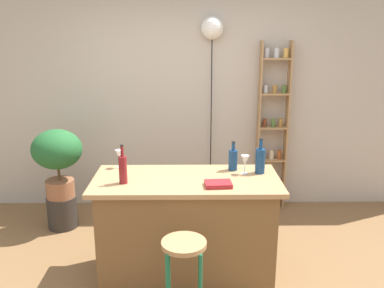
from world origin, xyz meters
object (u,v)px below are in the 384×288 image
object	(u,v)px
potted_plant	(57,155)
bottle_spirits_clear	(233,159)
bar_stool	(184,265)
wine_glass_center	(119,155)
plant_stool	(62,212)
bottle_sauce_amber	(260,160)
pendant_globe_light	(212,30)
bottle_soda_blue	(123,169)
wine_glass_left	(245,161)
spice_shelf	(272,131)
cookbook	(218,184)

from	to	relation	value
potted_plant	bottle_spirits_clear	size ratio (longest dim) A/B	2.87
bar_stool	wine_glass_center	size ratio (longest dim) A/B	4.19
plant_stool	bottle_sauce_amber	xyz separation A→B (m)	(2.00, -0.83, 0.86)
bar_stool	pendant_globe_light	size ratio (longest dim) A/B	0.30
plant_stool	pendant_globe_light	distance (m)	2.61
bottle_soda_blue	wine_glass_center	bearing A→B (deg)	103.10
bottle_sauce_amber	plant_stool	bearing A→B (deg)	157.54
pendant_globe_light	wine_glass_left	bearing A→B (deg)	-81.57
spice_shelf	plant_stool	bearing A→B (deg)	-167.14
bar_stool	plant_stool	xyz separation A→B (m)	(-1.35, 1.60, -0.33)
bottle_sauce_amber	wine_glass_left	world-z (taller)	bottle_sauce_amber
bottle_soda_blue	pendant_globe_light	bearing A→B (deg)	64.15
plant_stool	bottle_soda_blue	distance (m)	1.62
spice_shelf	plant_stool	size ratio (longest dim) A/B	5.63
bottle_sauce_amber	bottle_spirits_clear	xyz separation A→B (m)	(-0.22, 0.08, -0.02)
bottle_spirits_clear	wine_glass_left	xyz separation A→B (m)	(0.09, -0.10, 0.02)
bar_stool	bottle_soda_blue	xyz separation A→B (m)	(-0.49, 0.54, 0.53)
cookbook	bar_stool	bearing A→B (deg)	-123.76
spice_shelf	wine_glass_center	distance (m)	2.02
bar_stool	wine_glass_center	world-z (taller)	wine_glass_center
bar_stool	bottle_spirits_clear	bearing A→B (deg)	63.58
plant_stool	wine_glass_left	world-z (taller)	wine_glass_left
bottle_sauce_amber	spice_shelf	bearing A→B (deg)	74.53
pendant_globe_light	plant_stool	bearing A→B (deg)	-160.65
wine_glass_left	plant_stool	bearing A→B (deg)	155.71
wine_glass_center	cookbook	size ratio (longest dim) A/B	0.78
cookbook	wine_glass_center	bearing A→B (deg)	147.44
spice_shelf	bottle_spirits_clear	xyz separation A→B (m)	(-0.60, -1.29, 0.06)
spice_shelf	plant_stool	distance (m)	2.57
spice_shelf	wine_glass_center	xyz separation A→B (m)	(-1.61, -1.21, 0.08)
cookbook	pendant_globe_light	world-z (taller)	pendant_globe_light
plant_stool	bottle_spirits_clear	distance (m)	2.10
potted_plant	bar_stool	bearing A→B (deg)	-49.84
potted_plant	wine_glass_center	distance (m)	1.04
wine_glass_left	spice_shelf	bearing A→B (deg)	69.74
bottle_spirits_clear	pendant_globe_light	distance (m)	1.73
wine_glass_left	cookbook	distance (m)	0.40
bar_stool	bottle_spirits_clear	size ratio (longest dim) A/B	2.62
potted_plant	pendant_globe_light	world-z (taller)	pendant_globe_light
bar_stool	spice_shelf	distance (m)	2.43
potted_plant	wine_glass_left	xyz separation A→B (m)	(1.87, -0.84, 0.20)
bottle_spirits_clear	wine_glass_center	world-z (taller)	bottle_spirits_clear
potted_plant	bottle_sauce_amber	size ratio (longest dim) A/B	2.42
bar_stool	bottle_soda_blue	world-z (taller)	bottle_soda_blue
cookbook	bottle_sauce_amber	bearing A→B (deg)	35.33
potted_plant	wine_glass_left	size ratio (longest dim) A/B	4.58
potted_plant	wine_glass_center	xyz separation A→B (m)	(0.77, -0.67, 0.20)
spice_shelf	bottle_spirits_clear	bearing A→B (deg)	-115.07
pendant_globe_light	bottle_soda_blue	bearing A→B (deg)	-115.85
potted_plant	cookbook	xyz separation A→B (m)	(1.62, -1.14, 0.10)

